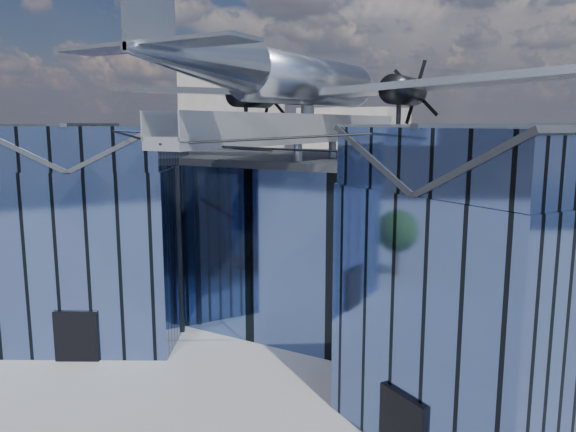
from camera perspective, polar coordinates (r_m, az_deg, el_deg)
The scene contains 4 objects.
ground_plane at distance 28.84m, azimuth -2.09°, elevation -14.84°, with size 120.00×120.00×0.00m, color gray.
museum at distance 31.97m, azimuth 3.49°, elevation -1.97°, with size 32.88×24.50×17.60m.
bg_towers at distance 73.72m, azimuth 20.79°, elevation 7.39°, with size 77.00×24.50×26.00m.
tree_side_w at distance 45.74m, azimuth -23.41°, elevation -2.30°, with size 3.49×3.49×4.68m.
Camera 1 is at (14.26, -22.09, 11.85)m, focal length 35.00 mm.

